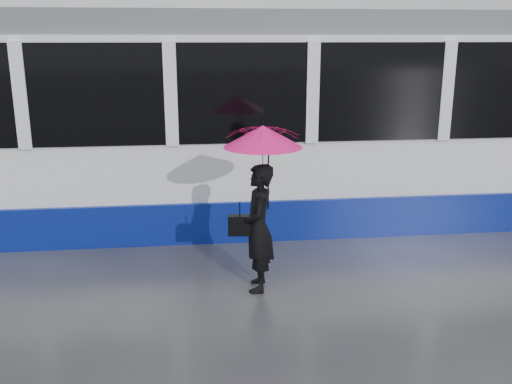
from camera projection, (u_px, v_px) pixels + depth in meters
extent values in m
plane|color=#29292E|center=(133.00, 281.00, 7.17)|extent=(90.00, 90.00, 0.00)
cube|color=#3F3D38|center=(143.00, 234.00, 8.88)|extent=(34.00, 0.07, 0.02)
cube|color=#3F3D38|center=(149.00, 207.00, 10.26)|extent=(34.00, 0.07, 0.02)
imported|color=black|center=(258.00, 228.00, 6.77)|extent=(0.43, 0.61, 1.55)
imported|color=#F01470|center=(263.00, 157.00, 6.55)|extent=(0.94, 0.95, 0.78)
cone|color=#F01470|center=(263.00, 136.00, 6.49)|extent=(1.01, 1.01, 0.25)
cylinder|color=black|center=(263.00, 124.00, 6.45)|extent=(0.01, 0.01, 0.06)
cylinder|color=black|center=(268.00, 181.00, 6.65)|extent=(0.02, 0.02, 0.68)
cube|color=black|center=(240.00, 225.00, 6.76)|extent=(0.29, 0.15, 0.24)
cylinder|color=black|center=(240.00, 208.00, 6.70)|extent=(0.01, 0.01, 0.18)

